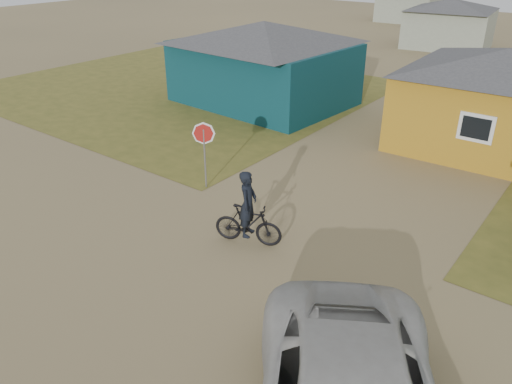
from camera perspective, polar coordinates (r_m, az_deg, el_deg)
ground at (r=11.80m, az=-5.18°, el=-12.23°), size 120.00×120.00×0.00m
grass_nw at (r=29.24m, az=-8.63°, el=11.77°), size 20.00×18.00×0.00m
house_teal at (r=25.60m, az=0.88°, el=14.65°), size 8.93×7.08×4.00m
house_yellow at (r=21.68m, az=26.18°, el=9.59°), size 7.72×6.76×3.90m
house_pale_west at (r=42.84m, az=21.24°, el=17.59°), size 7.04×6.15×3.60m
house_pale_north at (r=56.72m, az=17.12°, el=19.91°), size 6.28×5.81×3.40m
stop_sign at (r=16.20m, az=-5.97°, el=5.96°), size 0.73×0.23×2.29m
cyclist at (r=13.37m, az=-0.91°, el=-2.97°), size 1.95×1.15×2.13m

